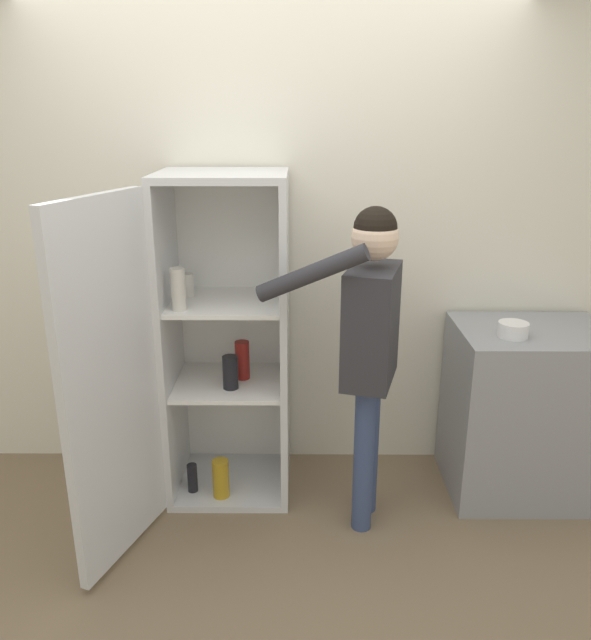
{
  "coord_description": "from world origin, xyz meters",
  "views": [
    {
      "loc": [
        0.13,
        -2.37,
        1.98
      ],
      "look_at": [
        0.12,
        0.65,
        0.96
      ],
      "focal_mm": 35.0,
      "sensor_mm": 36.0,
      "label": 1
    }
  ],
  "objects": [
    {
      "name": "counter",
      "position": [
        1.34,
        0.63,
        0.46
      ],
      "size": [
        0.78,
        0.61,
        0.92
      ],
      "color": "gray",
      "rests_on": "ground_plane"
    },
    {
      "name": "bowl",
      "position": [
        1.19,
        0.52,
        0.96
      ],
      "size": [
        0.15,
        0.15,
        0.07
      ],
      "color": "white",
      "rests_on": "counter"
    },
    {
      "name": "wall_back",
      "position": [
        0.0,
        0.98,
        1.27
      ],
      "size": [
        7.0,
        0.06,
        2.55
      ],
      "color": "silver",
      "rests_on": "ground_plane"
    },
    {
      "name": "person",
      "position": [
        0.46,
        0.34,
        1.02
      ],
      "size": [
        0.68,
        0.49,
        1.59
      ],
      "color": "#384770",
      "rests_on": "ground_plane"
    },
    {
      "name": "refrigerator",
      "position": [
        -0.34,
        0.56,
        0.84
      ],
      "size": [
        0.88,
        1.16,
        1.7
      ],
      "color": "silver",
      "rests_on": "ground_plane"
    },
    {
      "name": "ground_plane",
      "position": [
        0.0,
        0.0,
        0.0
      ],
      "size": [
        12.0,
        12.0,
        0.0
      ],
      "primitive_type": "plane",
      "color": "#7A664C"
    }
  ]
}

